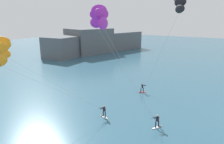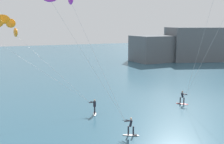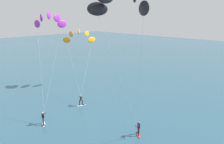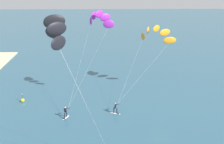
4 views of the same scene
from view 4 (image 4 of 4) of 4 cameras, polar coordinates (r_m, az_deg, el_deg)
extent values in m
ellipsoid|color=white|center=(40.64, 0.67, -8.25)|extent=(0.84, 1.53, 0.08)
cube|color=black|center=(40.51, 1.24, -8.27)|extent=(0.36, 0.36, 0.02)
cylinder|color=black|center=(40.50, 0.38, -7.66)|extent=(0.14, 0.14, 0.78)
cylinder|color=black|center=(40.38, 0.98, -7.75)|extent=(0.14, 0.14, 0.78)
cube|color=black|center=(40.13, 0.68, -6.84)|extent=(0.39, 0.40, 0.63)
sphere|color=tan|center=(39.94, 0.68, -6.30)|extent=(0.20, 0.20, 0.20)
cylinder|color=black|center=(40.46, 1.14, -6.36)|extent=(0.46, 0.36, 0.03)
cylinder|color=black|center=(40.30, 0.78, -6.42)|extent=(0.60, 0.25, 0.15)
cylinder|color=black|center=(40.19, 1.04, -6.51)|extent=(0.39, 0.56, 0.15)
ellipsoid|color=orange|center=(45.47, 11.44, 6.21)|extent=(0.60, 2.11, 1.10)
ellipsoid|color=orange|center=(45.59, 10.53, 7.77)|extent=(1.33, 1.97, 1.10)
ellipsoid|color=orange|center=(46.17, 8.86, 8.57)|extent=(1.85, 1.52, 1.10)
ellipsoid|color=orange|center=(46.96, 7.19, 8.29)|extent=(2.10, 0.84, 1.10)
ellipsoid|color=orange|center=(47.62, 6.20, 7.10)|extent=(2.11, 0.60, 1.10)
cylinder|color=#B2B2B7|center=(42.59, 6.59, 0.10)|extent=(6.93, 8.31, 7.16)
cylinder|color=#B2B2B7|center=(43.75, 3.87, 0.74)|extent=(9.84, 4.49, 7.16)
ellipsoid|color=white|center=(40.05, -9.21, -8.98)|extent=(1.49, 1.03, 0.08)
cube|color=black|center=(39.74, -9.56, -9.17)|extent=(0.38, 0.39, 0.02)
cylinder|color=black|center=(40.00, -9.05, -8.31)|extent=(0.14, 0.14, 0.78)
cylinder|color=black|center=(39.69, -9.43, -8.57)|extent=(0.14, 0.14, 0.78)
cube|color=black|center=(39.52, -9.30, -7.56)|extent=(0.42, 0.42, 0.63)
sphere|color=beige|center=(39.33, -9.33, -7.02)|extent=(0.20, 0.20, 0.20)
cylinder|color=black|center=(39.75, -8.69, -7.11)|extent=(0.42, 0.40, 0.03)
cylinder|color=black|center=(39.67, -9.10, -7.15)|extent=(0.59, 0.31, 0.15)
cylinder|color=black|center=(39.51, -8.90, -7.25)|extent=(0.33, 0.58, 0.15)
ellipsoid|color=purple|center=(39.04, -0.65, 9.54)|extent=(0.36, 1.54, 1.10)
ellipsoid|color=purple|center=(39.34, -1.36, 10.84)|extent=(0.92, 1.53, 1.10)
ellipsoid|color=purple|center=(40.06, -2.54, 11.45)|extent=(1.33, 1.29, 1.10)
ellipsoid|color=purple|center=(40.89, -3.65, 11.15)|extent=(1.55, 0.85, 1.10)
ellipsoid|color=purple|center=(41.49, -4.27, 10.10)|extent=(1.54, 0.36, 1.10)
cylinder|color=#B2B2B7|center=(38.93, -4.71, 0.93)|extent=(3.33, 5.60, 10.59)
cylinder|color=#B2B2B7|center=(40.18, -6.43, 1.48)|extent=(5.76, 3.04, 10.59)
ellipsoid|color=black|center=(26.08, -11.69, 7.77)|extent=(1.13, 1.68, 1.10)
ellipsoid|color=black|center=(25.17, -11.67, 9.54)|extent=(0.52, 1.77, 1.10)
ellipsoid|color=black|center=(23.87, -11.42, 9.90)|extent=(0.79, 1.77, 1.10)
ellipsoid|color=black|center=(22.69, -11.01, 8.48)|extent=(1.34, 1.57, 1.10)
ellipsoid|color=black|center=(22.17, -10.63, 5.73)|extent=(1.68, 1.13, 1.10)
cylinder|color=#B2B2B7|center=(27.49, -5.71, -5.51)|extent=(0.68, 5.04, 12.31)
cylinder|color=#B2B2B7|center=(25.72, -4.81, -7.36)|extent=(3.23, 3.94, 12.31)
sphere|color=yellow|center=(45.95, -17.43, -5.41)|extent=(0.56, 0.56, 0.56)
cylinder|color=#262628|center=(45.69, -17.51, -4.70)|extent=(0.06, 0.06, 0.70)
sphere|color=#F2F2CC|center=(45.53, -17.56, -4.23)|extent=(0.12, 0.12, 0.12)
camera|label=1|loc=(58.24, -14.28, 12.88)|focal=33.34mm
camera|label=2|loc=(53.03, -31.41, 6.78)|focal=44.27mm
camera|label=3|loc=(21.25, -53.83, -4.31)|focal=33.95mm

